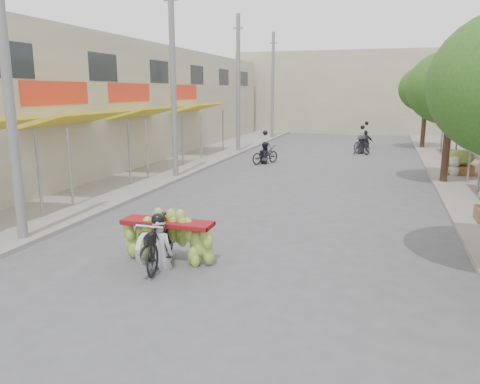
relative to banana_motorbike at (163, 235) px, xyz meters
name	(u,v)px	position (x,y,z in m)	size (l,w,h in m)	color
ground	(170,333)	(1.37, -2.60, -0.68)	(120.00, 120.00, 0.00)	#535358
sidewalk_left	(172,165)	(-5.63, 12.40, -0.62)	(4.00, 60.00, 0.12)	gray
shophouse_row_left	(69,105)	(-10.61, 11.38, 2.32)	(9.77, 40.00, 6.00)	#AFA68A
far_building	(351,93)	(1.37, 35.40, 2.82)	(20.00, 6.00, 7.00)	#AFA68A
utility_pole_near	(7,75)	(-4.03, 0.40, 3.35)	(0.60, 0.24, 8.00)	slate
utility_pole_mid	(173,82)	(-4.03, 9.40, 3.35)	(0.60, 0.24, 8.00)	slate
utility_pole_far	(238,85)	(-4.03, 18.40, 3.35)	(0.60, 0.24, 8.00)	slate
utility_pole_back	(273,86)	(-4.03, 27.40, 3.35)	(0.60, 0.24, 8.00)	slate
street_tree_mid	(452,88)	(6.77, 11.40, 3.10)	(3.40, 3.40, 5.25)	#3A2719
street_tree_far	(427,89)	(6.77, 23.40, 3.10)	(3.40, 3.40, 5.25)	#3A2719
produce_crate_far	(459,160)	(7.57, 13.40, 0.03)	(1.20, 0.88, 1.16)	brown
banana_motorbike	(163,235)	(0.00, 0.00, 0.00)	(2.20, 1.97, 2.00)	black
pedestrian	(455,156)	(7.35, 13.01, 0.25)	(0.93, 0.80, 1.63)	silver
bg_motorbike_a	(265,149)	(-1.39, 14.54, 0.05)	(1.39, 1.76, 1.95)	black
bg_motorbike_b	(362,140)	(3.17, 19.84, 0.16)	(1.39, 1.72, 1.95)	black
bg_motorbike_c	(366,135)	(3.27, 23.40, 0.11)	(1.08, 1.73, 1.95)	black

